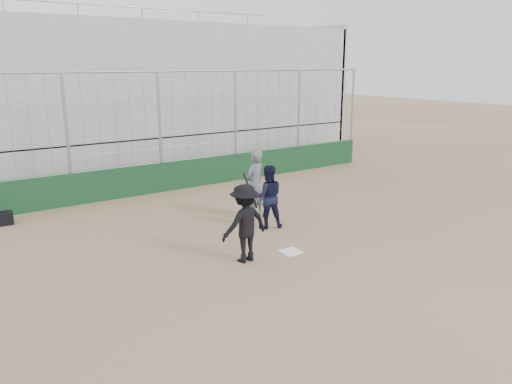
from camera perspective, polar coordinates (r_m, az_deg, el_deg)
ground at (r=11.69m, az=3.96°, el=-6.88°), size 90.00×90.00×0.00m
home_plate at (r=11.69m, az=3.96°, el=-6.83°), size 0.44×0.44×0.02m
backstop at (r=17.22m, az=-10.75°, el=3.21°), size 18.10×0.25×4.04m
bleachers at (r=21.56m, az=-16.55°, el=10.38°), size 20.25×6.70×6.98m
batter_at_plate at (r=10.90m, az=-1.30°, el=-3.57°), size 1.17×0.80×1.90m
catcher_crouched at (r=13.15m, az=1.35°, el=-1.76°), size 1.01×0.90×1.15m
umpire at (r=13.95m, az=-0.12°, el=0.50°), size 0.83×0.68×1.76m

